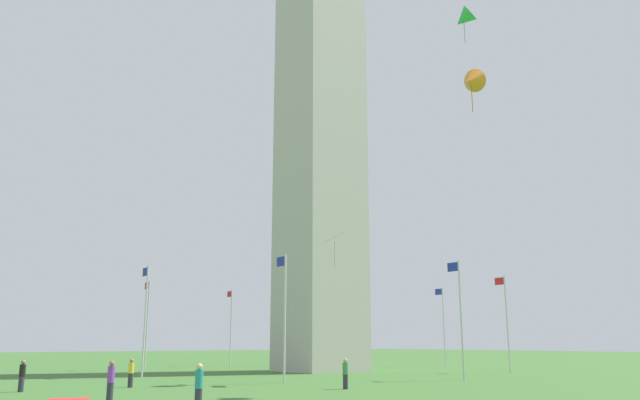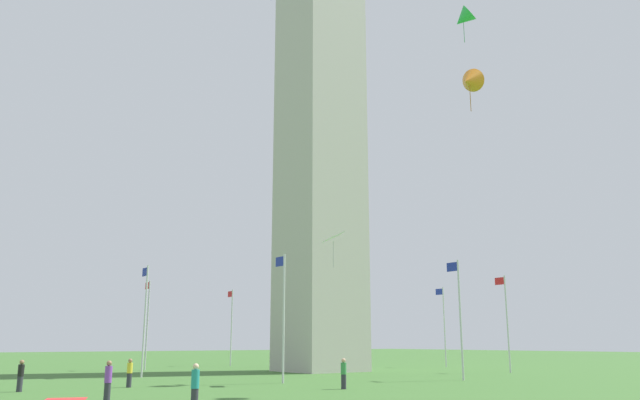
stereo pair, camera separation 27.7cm
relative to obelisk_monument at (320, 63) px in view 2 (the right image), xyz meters
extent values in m
plane|color=#3D6B2D|center=(0.00, 0.00, -29.80)|extent=(260.00, 260.00, 0.00)
cube|color=#B7B2A8|center=(0.00, 0.00, -3.58)|extent=(6.56, 6.56, 52.44)
cylinder|color=silver|center=(16.56, 0.00, -25.63)|extent=(0.14, 0.14, 8.34)
cube|color=red|center=(17.11, 0.00, -21.91)|extent=(1.00, 0.03, 0.64)
cylinder|color=silver|center=(11.71, 11.71, -25.63)|extent=(0.14, 0.14, 8.34)
cube|color=red|center=(12.26, 11.71, -21.91)|extent=(1.00, 0.03, 0.64)
cylinder|color=silver|center=(0.00, 16.56, -25.63)|extent=(0.14, 0.14, 8.34)
cube|color=#1E2D99|center=(0.55, 16.56, -21.91)|extent=(1.00, 0.03, 0.64)
cylinder|color=silver|center=(-11.71, 11.71, -25.63)|extent=(0.14, 0.14, 8.34)
cube|color=#1E2D99|center=(-11.16, 11.71, -21.91)|extent=(1.00, 0.03, 0.64)
cylinder|color=silver|center=(-16.56, 0.00, -25.63)|extent=(0.14, 0.14, 8.34)
cube|color=#1E2D99|center=(-16.01, 0.00, -21.91)|extent=(1.00, 0.03, 0.64)
cylinder|color=silver|center=(-11.71, -11.71, -25.63)|extent=(0.14, 0.14, 8.34)
cube|color=red|center=(-11.16, -11.71, -21.91)|extent=(1.00, 0.03, 0.64)
cylinder|color=silver|center=(0.00, -16.56, -25.63)|extent=(0.14, 0.14, 8.34)
cube|color=#1E2D99|center=(0.55, -16.56, -21.91)|extent=(1.00, 0.03, 0.64)
cylinder|color=silver|center=(11.71, -11.71, -25.63)|extent=(0.14, 0.14, 8.34)
cube|color=#1E2D99|center=(12.26, -11.71, -21.91)|extent=(1.00, 0.03, 0.64)
cylinder|color=#2D2D38|center=(-17.46, 24.92, -29.40)|extent=(0.29, 0.29, 0.80)
cylinder|color=purple|center=(-17.46, 24.92, -28.63)|extent=(0.32, 0.32, 0.73)
sphere|color=#936B4C|center=(-17.46, 24.92, -28.15)|extent=(0.24, 0.24, 0.24)
cylinder|color=#2D2D38|center=(-18.02, 11.78, -29.40)|extent=(0.29, 0.29, 0.80)
cylinder|color=#388C47|center=(-18.02, 11.78, -28.68)|extent=(0.32, 0.32, 0.64)
sphere|color=tan|center=(-18.02, 11.78, -28.23)|extent=(0.24, 0.24, 0.24)
cylinder|color=#2D2D38|center=(-9.19, 26.83, -29.40)|extent=(0.29, 0.29, 0.80)
cylinder|color=black|center=(-9.19, 26.83, -28.69)|extent=(0.32, 0.32, 0.61)
sphere|color=#936B4C|center=(-9.19, 26.83, -28.27)|extent=(0.24, 0.24, 0.24)
cylinder|color=#2D2D38|center=(-23.02, 23.33, -29.40)|extent=(0.29, 0.29, 0.80)
cylinder|color=teal|center=(-23.02, 23.33, -28.64)|extent=(0.32, 0.32, 0.72)
sphere|color=beige|center=(-23.02, 23.33, -28.15)|extent=(0.24, 0.24, 0.24)
cylinder|color=#2D2D38|center=(-9.46, 20.98, -29.40)|extent=(0.29, 0.29, 0.80)
cylinder|color=yellow|center=(-9.46, 20.98, -28.70)|extent=(0.32, 0.32, 0.59)
sphere|color=#936B4C|center=(-9.46, 20.98, -28.28)|extent=(0.24, 0.24, 0.24)
cube|color=white|center=(-14.08, 9.40, -20.39)|extent=(1.85, 1.78, 0.66)
cylinder|color=#A7A7A7|center=(-14.08, 9.40, -21.55)|extent=(0.04, 0.04, 1.73)
cone|color=orange|center=(-23.94, 6.72, -11.98)|extent=(1.78, 1.98, 1.75)
cylinder|color=#A75C15|center=(-23.94, 6.72, -13.09)|extent=(0.04, 0.04, 1.67)
cone|color=green|center=(-15.96, -2.83, -1.19)|extent=(2.44, 2.17, 2.05)
cylinder|color=#208035|center=(-15.96, -2.83, -2.42)|extent=(0.04, 0.04, 1.85)
cube|color=red|center=(-15.15, 26.03, -29.79)|extent=(1.95, 2.18, 0.01)
camera|label=1|loc=(-46.41, 34.97, -27.20)|focal=35.19mm
camera|label=2|loc=(-46.57, 34.75, -27.20)|focal=35.19mm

